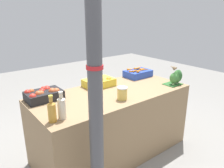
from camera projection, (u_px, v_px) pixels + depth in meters
ground_plane at (112, 151)px, 2.86m from camera, size 10.00×10.00×0.00m
market_table at (112, 123)px, 2.73m from camera, size 1.90×0.85×0.83m
support_pole at (95, 79)px, 1.63m from camera, size 0.13×0.13×2.52m
apple_crate at (44, 94)px, 2.36m from camera, size 0.38×0.26×0.13m
orange_crate at (98, 82)px, 2.78m from camera, size 0.38×0.26×0.13m
carrot_crate at (138, 73)px, 3.19m from camera, size 0.38×0.26×0.13m
broccoli_pile at (176, 77)px, 2.84m from camera, size 0.22×0.18×0.19m
juice_bottle_amber at (52, 111)px, 1.87m from camera, size 0.07×0.07×0.24m
juice_bottle_cloudy at (62, 107)px, 1.92m from camera, size 0.07×0.07×0.26m
pickle_jar at (122, 93)px, 2.36m from camera, size 0.11×0.11×0.14m
sparrow_bird at (174, 68)px, 2.80m from camera, size 0.07×0.13×0.05m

